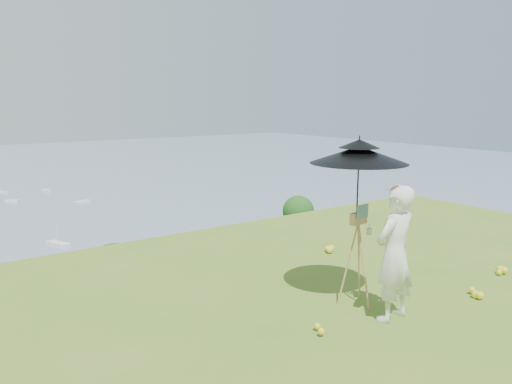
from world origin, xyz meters
TOP-DOWN VIEW (x-y plane):
  - slope_trees at (0.00, 35.00)m, footprint 110.00×50.00m
  - wildflowers at (0.00, 0.25)m, footprint 10.00×10.50m
  - painter at (-0.27, 1.63)m, footprint 0.68×0.48m
  - field_easel at (-0.29, 2.24)m, footprint 0.58×0.58m
  - sun_umbrella at (-0.30, 2.27)m, footprint 1.61×1.61m
  - painter_cap at (-0.27, 1.63)m, footprint 0.23×0.26m

SIDE VIEW (x-z plane):
  - slope_trees at x=0.00m, z-range -18.00..-12.00m
  - wildflowers at x=0.00m, z-range 0.00..0.12m
  - field_easel at x=-0.29m, z-range 0.00..1.41m
  - painter at x=-0.27m, z-range 0.00..1.75m
  - painter_cap at x=-0.27m, z-range 1.65..1.75m
  - sun_umbrella at x=-0.30m, z-range 1.16..2.31m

